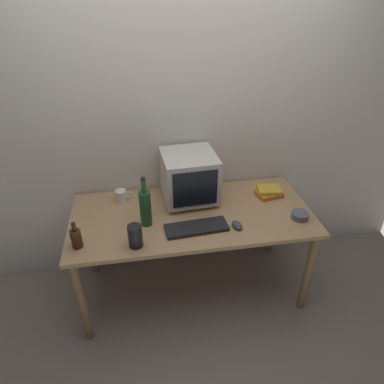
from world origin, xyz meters
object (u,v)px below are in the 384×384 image
(computer_mouse, at_px, (237,225))
(cd_spindle, at_px, (300,215))
(bottle_short, at_px, (76,238))
(bottle_tall, at_px, (145,207))
(keyboard, at_px, (196,228))
(book_stack, at_px, (269,192))
(crt_monitor, at_px, (189,177))
(metal_canister, at_px, (135,236))
(mug, at_px, (122,196))

(computer_mouse, distance_m, cd_spindle, 0.46)
(bottle_short, bearing_deg, bottle_tall, 20.48)
(keyboard, distance_m, bottle_tall, 0.37)
(computer_mouse, distance_m, book_stack, 0.50)
(computer_mouse, bearing_deg, keyboard, 160.05)
(crt_monitor, distance_m, metal_canister, 0.64)
(mug, bearing_deg, cd_spindle, -19.24)
(keyboard, distance_m, computer_mouse, 0.27)
(keyboard, height_order, computer_mouse, computer_mouse)
(crt_monitor, xyz_separation_m, computer_mouse, (0.26, -0.40, -0.17))
(bottle_tall, relative_size, mug, 3.08)
(bottle_tall, height_order, mug, bottle_tall)
(computer_mouse, bearing_deg, book_stack, 30.19)
(mug, height_order, cd_spindle, mug)
(computer_mouse, height_order, book_stack, book_stack)
(mug, distance_m, metal_canister, 0.54)
(crt_monitor, xyz_separation_m, bottle_short, (-0.78, -0.42, -0.12))
(crt_monitor, bearing_deg, keyboard, -91.90)
(computer_mouse, bearing_deg, metal_canister, 171.83)
(keyboard, bearing_deg, cd_spindle, -3.94)
(keyboard, xyz_separation_m, computer_mouse, (0.27, -0.03, 0.01))
(bottle_short, xyz_separation_m, mug, (0.27, 0.48, -0.02))
(crt_monitor, distance_m, cd_spindle, 0.83)
(book_stack, bearing_deg, cd_spindle, -71.38)
(cd_spindle, bearing_deg, computer_mouse, -176.51)
(keyboard, bearing_deg, computer_mouse, -9.49)
(crt_monitor, xyz_separation_m, keyboard, (-0.01, -0.37, -0.18))
(keyboard, distance_m, bottle_short, 0.77)
(computer_mouse, relative_size, book_stack, 0.48)
(computer_mouse, xyz_separation_m, bottle_tall, (-0.60, 0.14, 0.12))
(metal_canister, bearing_deg, computer_mouse, 6.43)
(bottle_tall, bearing_deg, mug, 117.86)
(bottle_short, relative_size, metal_canister, 1.26)
(keyboard, relative_size, book_stack, 2.03)
(keyboard, bearing_deg, metal_canister, -169.95)
(bottle_tall, relative_size, bottle_short, 1.96)
(book_stack, bearing_deg, computer_mouse, -135.22)
(keyboard, relative_size, cd_spindle, 3.50)
(metal_canister, bearing_deg, book_stack, 22.49)
(computer_mouse, height_order, bottle_tall, bottle_tall)
(cd_spindle, bearing_deg, mug, 160.76)
(bottle_short, relative_size, book_stack, 0.92)
(bottle_short, relative_size, cd_spindle, 1.58)
(computer_mouse, bearing_deg, cd_spindle, -11.10)
(crt_monitor, relative_size, bottle_tall, 1.11)
(mug, relative_size, cd_spindle, 1.00)
(bottle_short, height_order, book_stack, bottle_short)
(computer_mouse, distance_m, metal_canister, 0.68)
(crt_monitor, height_order, bottle_short, crt_monitor)
(keyboard, height_order, book_stack, book_stack)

